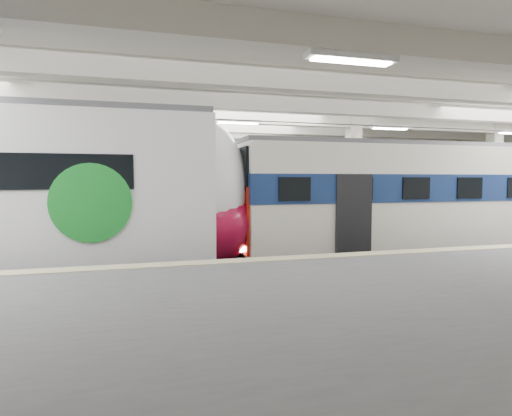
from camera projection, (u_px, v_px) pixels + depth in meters
name	position (u px, v px, depth m)	size (l,w,h in m)	color
station_hall	(272.00, 168.00, 11.28)	(36.00, 24.00, 5.75)	black
older_rer	(414.00, 202.00, 14.58)	(12.49, 2.76, 4.16)	white
far_train	(15.00, 192.00, 16.12)	(15.14, 3.32, 4.77)	white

